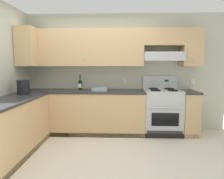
{
  "coord_description": "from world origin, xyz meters",
  "views": [
    {
      "loc": [
        0.46,
        -2.8,
        1.43
      ],
      "look_at": [
        0.33,
        0.7,
        1.0
      ],
      "focal_mm": 31.29,
      "sensor_mm": 36.0,
      "label": 1
    }
  ],
  "objects_px": {
    "stove": "(162,111)",
    "bucket": "(23,87)",
    "bowl": "(100,90)",
    "wine_bottle": "(80,84)"
  },
  "relations": [
    {
      "from": "stove",
      "to": "bucket",
      "type": "relative_size",
      "value": 4.66
    },
    {
      "from": "stove",
      "to": "bowl",
      "type": "xyz_separation_m",
      "value": [
        -1.31,
        -0.04,
        0.45
      ]
    },
    {
      "from": "stove",
      "to": "bucket",
      "type": "height_order",
      "value": "stove"
    },
    {
      "from": "bowl",
      "to": "bucket",
      "type": "xyz_separation_m",
      "value": [
        -1.34,
        -0.55,
        0.11
      ]
    },
    {
      "from": "wine_bottle",
      "to": "bowl",
      "type": "height_order",
      "value": "wine_bottle"
    },
    {
      "from": "wine_bottle",
      "to": "bucket",
      "type": "xyz_separation_m",
      "value": [
        -0.91,
        -0.66,
        0.01
      ]
    },
    {
      "from": "wine_bottle",
      "to": "bowl",
      "type": "bearing_deg",
      "value": -14.35
    },
    {
      "from": "wine_bottle",
      "to": "bucket",
      "type": "height_order",
      "value": "wine_bottle"
    },
    {
      "from": "stove",
      "to": "bowl",
      "type": "height_order",
      "value": "stove"
    },
    {
      "from": "wine_bottle",
      "to": "bucket",
      "type": "distance_m",
      "value": 1.13
    }
  ]
}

